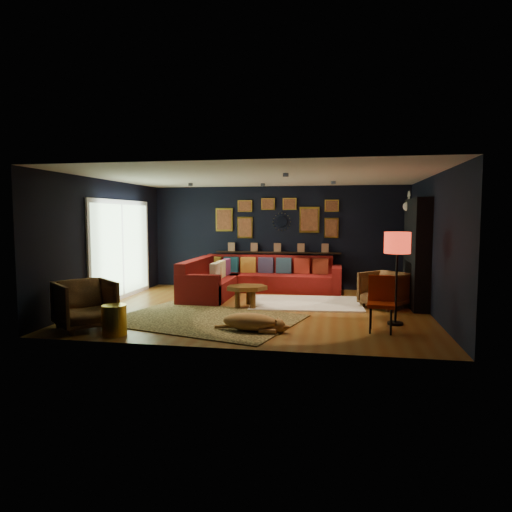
% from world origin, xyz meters
% --- Properties ---
extents(floor, '(6.50, 6.50, 0.00)m').
position_xyz_m(floor, '(0.00, 0.00, 0.00)').
color(floor, brown).
rests_on(floor, ground).
extents(room_walls, '(6.50, 6.50, 6.50)m').
position_xyz_m(room_walls, '(0.00, 0.00, 1.59)').
color(room_walls, black).
rests_on(room_walls, ground).
extents(sectional, '(3.41, 2.69, 0.86)m').
position_xyz_m(sectional, '(-0.61, 1.81, 0.32)').
color(sectional, maroon).
rests_on(sectional, ground).
extents(ledge, '(3.20, 0.12, 0.04)m').
position_xyz_m(ledge, '(0.00, 2.68, 0.92)').
color(ledge, black).
rests_on(ledge, room_walls).
extents(gallery_wall, '(3.15, 0.04, 1.02)m').
position_xyz_m(gallery_wall, '(-0.01, 2.72, 1.81)').
color(gallery_wall, gold).
rests_on(gallery_wall, room_walls).
extents(sunburst_mirror, '(0.47, 0.16, 0.47)m').
position_xyz_m(sunburst_mirror, '(0.10, 2.72, 1.70)').
color(sunburst_mirror, silver).
rests_on(sunburst_mirror, room_walls).
extents(fireplace, '(0.31, 1.60, 2.20)m').
position_xyz_m(fireplace, '(3.09, 0.90, 1.02)').
color(fireplace, black).
rests_on(fireplace, ground).
extents(deer_head, '(0.50, 0.28, 0.45)m').
position_xyz_m(deer_head, '(3.14, 1.40, 2.05)').
color(deer_head, white).
rests_on(deer_head, fireplace).
extents(sliding_door, '(0.06, 2.80, 2.20)m').
position_xyz_m(sliding_door, '(-3.22, 0.60, 1.10)').
color(sliding_door, white).
rests_on(sliding_door, ground).
extents(ceiling_spots, '(3.30, 2.50, 0.06)m').
position_xyz_m(ceiling_spots, '(-0.00, 0.80, 2.56)').
color(ceiling_spots, black).
rests_on(ceiling_spots, room_walls).
extents(shag_rug, '(2.41, 1.84, 0.03)m').
position_xyz_m(shag_rug, '(0.87, 0.72, 0.02)').
color(shag_rug, white).
rests_on(shag_rug, ground).
extents(leopard_rug, '(3.66, 3.04, 0.02)m').
position_xyz_m(leopard_rug, '(-0.80, -1.11, 0.01)').
color(leopard_rug, tan).
rests_on(leopard_rug, ground).
extents(coffee_table, '(1.00, 0.87, 0.42)m').
position_xyz_m(coffee_table, '(-0.27, 0.07, 0.37)').
color(coffee_table, brown).
rests_on(coffee_table, shag_rug).
extents(pouf, '(0.55, 0.55, 0.36)m').
position_xyz_m(pouf, '(-1.22, 1.37, 0.21)').
color(pouf, maroon).
rests_on(pouf, shag_rug).
extents(armchair_left, '(1.16, 1.17, 0.88)m').
position_xyz_m(armchair_left, '(-2.55, -2.05, 0.44)').
color(armchair_left, '#BF8046').
rests_on(armchair_left, ground).
extents(armchair_right, '(1.06, 1.06, 0.80)m').
position_xyz_m(armchair_right, '(2.45, 0.60, 0.40)').
color(armchair_right, '#BF8046').
rests_on(armchair_right, ground).
extents(gold_stool, '(0.38, 0.38, 0.47)m').
position_xyz_m(gold_stool, '(-1.88, -2.35, 0.24)').
color(gold_stool, gold).
rests_on(gold_stool, ground).
extents(orange_chair, '(0.46, 0.46, 0.89)m').
position_xyz_m(orange_chair, '(2.21, -1.35, 0.52)').
color(orange_chair, black).
rests_on(orange_chair, ground).
extents(floor_lamp, '(0.44, 0.44, 1.58)m').
position_xyz_m(floor_lamp, '(2.50, -0.87, 1.33)').
color(floor_lamp, black).
rests_on(floor_lamp, ground).
extents(dog, '(1.28, 0.71, 0.39)m').
position_xyz_m(dog, '(0.15, -1.76, 0.21)').
color(dog, '#C17C4A').
rests_on(dog, leopard_rug).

